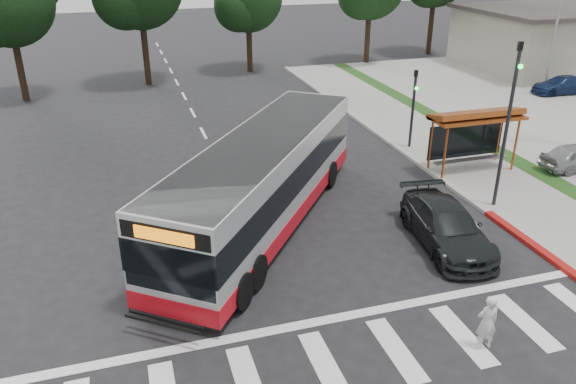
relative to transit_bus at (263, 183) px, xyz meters
name	(u,v)px	position (x,y,z in m)	size (l,w,h in m)	color
ground	(272,264)	(-0.46, -2.77, -1.69)	(140.00, 140.00, 0.00)	black
sidewalk_east	(439,148)	(10.54, 5.23, -1.63)	(4.00, 40.00, 0.12)	gray
curb_east	(403,152)	(8.54, 5.23, -1.62)	(0.30, 40.00, 0.15)	#9E9991
curb_east_red	(541,251)	(8.54, -4.77, -1.62)	(0.32, 6.00, 0.15)	maroon
commercial_building	(560,40)	(29.54, 19.23, 0.51)	(14.00, 10.00, 4.40)	#A29988
building_roof_cap	(566,9)	(29.54, 19.23, 2.86)	(14.60, 10.60, 0.30)	#383330
crosswalk_ladder	(325,365)	(-0.46, -7.77, -1.69)	(18.00, 2.60, 0.01)	silver
bus_shelter	(475,122)	(10.34, 2.33, 0.66)	(4.20, 1.60, 2.86)	brown
traffic_signal_ne_tall	(509,113)	(9.14, -1.28, 2.18)	(0.18, 0.37, 6.50)	black
traffic_signal_ne_short	(414,101)	(9.14, 5.72, 0.79)	(0.18, 0.37, 4.00)	black
lot_light_mid	(561,2)	(23.54, 13.23, 4.21)	(1.90, 0.35, 9.01)	gray
transit_bus	(263,183)	(0.00, 0.00, 0.00)	(2.84, 13.10, 3.39)	#B5B7BA
pedestrian	(487,323)	(3.77, -8.36, -0.88)	(0.59, 0.39, 1.62)	silver
dark_sedan	(446,226)	(5.68, -3.30, -0.97)	(2.03, 4.99, 1.45)	black
parked_car_3	(562,85)	(23.89, 12.07, -1.01)	(1.64, 4.03, 1.17)	#15254C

